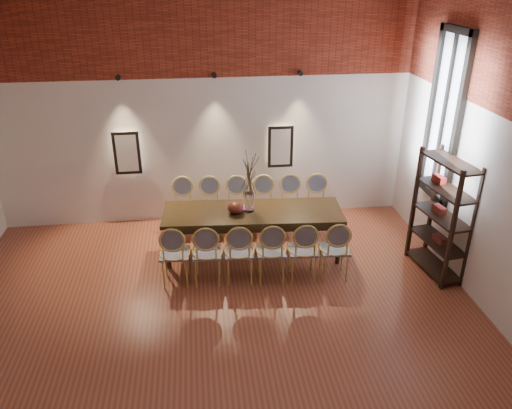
{
  "coord_description": "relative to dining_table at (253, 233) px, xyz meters",
  "views": [
    {
      "loc": [
        -0.14,
        -4.66,
        4.12
      ],
      "look_at": [
        0.66,
        1.7,
        1.05
      ],
      "focal_mm": 35.0,
      "sensor_mm": 36.0,
      "label": 1
    }
  ],
  "objects": [
    {
      "name": "chair_near_b",
      "position": [
        -0.73,
        -0.67,
        0.09
      ],
      "size": [
        0.47,
        0.47,
        0.94
      ],
      "primitive_type": null,
      "rotation": [
        0.0,
        0.0,
        -0.07
      ],
      "color": "tan",
      "rests_on": "floor"
    },
    {
      "name": "window_glass",
      "position": [
        2.8,
        -0.1,
        1.77
      ],
      "size": [
        0.02,
        0.78,
        2.38
      ],
      "primitive_type": "cube",
      "color": "silver",
      "rests_on": "wall_right"
    },
    {
      "name": "chair_far_b",
      "position": [
        -0.63,
        0.76,
        0.09
      ],
      "size": [
        0.47,
        0.47,
        0.94
      ],
      "primitive_type": null,
      "rotation": [
        0.0,
        0.0,
        3.07
      ],
      "color": "tan",
      "rests_on": "floor"
    },
    {
      "name": "bowl",
      "position": [
        -0.27,
        -0.03,
        0.46
      ],
      "size": [
        0.24,
        0.24,
        0.18
      ],
      "primitive_type": "ellipsoid",
      "color": "#592113",
      "rests_on": "dining_table"
    },
    {
      "name": "shelving_rack",
      "position": [
        2.62,
        -0.8,
        0.53
      ],
      "size": [
        0.52,
        1.04,
        1.8
      ],
      "primitive_type": null,
      "rotation": [
        0.0,
        0.0,
        0.14
      ],
      "color": "black",
      "rests_on": "floor"
    },
    {
      "name": "wall_back",
      "position": [
        -0.66,
        1.45,
        1.62
      ],
      "size": [
        7.0,
        0.1,
        4.0
      ],
      "primitive_type": "cube",
      "color": "silver",
      "rests_on": "ground"
    },
    {
      "name": "chair_far_e",
      "position": [
        0.73,
        0.67,
        0.09
      ],
      "size": [
        0.47,
        0.47,
        0.94
      ],
      "primitive_type": null,
      "rotation": [
        0.0,
        0.0,
        3.07
      ],
      "color": "tan",
      "rests_on": "floor"
    },
    {
      "name": "chair_far_a",
      "position": [
        -1.08,
        0.79,
        0.09
      ],
      "size": [
        0.47,
        0.47,
        0.94
      ],
      "primitive_type": null,
      "rotation": [
        0.0,
        0.0,
        3.07
      ],
      "color": "tan",
      "rests_on": "floor"
    },
    {
      "name": "spot_fixture_left",
      "position": [
        -1.96,
        1.32,
        2.17
      ],
      "size": [
        0.08,
        0.1,
        0.08
      ],
      "primitive_type": "cylinder",
      "rotation": [
        1.57,
        0.0,
        0.0
      ],
      "color": "black",
      "rests_on": "wall_back"
    },
    {
      "name": "chair_near_e",
      "position": [
        0.63,
        -0.76,
        0.09
      ],
      "size": [
        0.47,
        0.47,
        0.94
      ],
      "primitive_type": null,
      "rotation": [
        0.0,
        0.0,
        -0.07
      ],
      "color": "tan",
      "rests_on": "floor"
    },
    {
      "name": "dining_table",
      "position": [
        0.0,
        0.0,
        0.0
      ],
      "size": [
        2.78,
        1.06,
        0.75
      ],
      "primitive_type": "cube",
      "rotation": [
        0.0,
        0.0,
        -0.07
      ],
      "color": "#31220E",
      "rests_on": "floor"
    },
    {
      "name": "dried_branches",
      "position": [
        -0.05,
        0.0,
        0.98
      ],
      "size": [
        0.5,
        0.5,
        0.7
      ],
      "primitive_type": null,
      "color": "#473527",
      "rests_on": "vase"
    },
    {
      "name": "spot_fixture_right",
      "position": [
        0.94,
        1.32,
        2.17
      ],
      "size": [
        0.08,
        0.1,
        0.08
      ],
      "primitive_type": "cylinder",
      "rotation": [
        1.57,
        0.0,
        0.0
      ],
      "color": "black",
      "rests_on": "wall_back"
    },
    {
      "name": "chair_far_f",
      "position": [
        1.18,
        0.64,
        0.09
      ],
      "size": [
        0.47,
        0.47,
        0.94
      ],
      "primitive_type": null,
      "rotation": [
        0.0,
        0.0,
        3.07
      ],
      "color": "tan",
      "rests_on": "floor"
    },
    {
      "name": "brick_band_front",
      "position": [
        -0.66,
        -5.58,
        2.88
      ],
      "size": [
        7.0,
        0.02,
        1.5
      ],
      "primitive_type": "cube",
      "color": "maroon",
      "rests_on": "ground"
    },
    {
      "name": "chair_near_c",
      "position": [
        -0.28,
        -0.7,
        0.09
      ],
      "size": [
        0.47,
        0.47,
        0.94
      ],
      "primitive_type": null,
      "rotation": [
        0.0,
        0.0,
        -0.07
      ],
      "color": "tan",
      "rests_on": "floor"
    },
    {
      "name": "niche_right",
      "position": [
        0.64,
        1.35,
        0.93
      ],
      "size": [
        0.36,
        0.06,
        0.66
      ],
      "primitive_type": "cube",
      "color": "#FFEAC6",
      "rests_on": "wall_back"
    },
    {
      "name": "chair_far_c",
      "position": [
        -0.18,
        0.73,
        0.09
      ],
      "size": [
        0.47,
        0.47,
        0.94
      ],
      "primitive_type": null,
      "rotation": [
        0.0,
        0.0,
        3.07
      ],
      "color": "tan",
      "rests_on": "floor"
    },
    {
      "name": "window_mullion",
      "position": [
        2.78,
        -0.1,
        1.77
      ],
      "size": [
        0.06,
        0.06,
        2.4
      ],
      "primitive_type": "cube",
      "color": "black",
      "rests_on": "wall_right"
    },
    {
      "name": "chair_near_f",
      "position": [
        1.08,
        -0.79,
        0.09
      ],
      "size": [
        0.47,
        0.47,
        0.94
      ],
      "primitive_type": null,
      "rotation": [
        0.0,
        0.0,
        -0.07
      ],
      "color": "tan",
      "rests_on": "floor"
    },
    {
      "name": "floor",
      "position": [
        -0.66,
        -2.1,
        -0.39
      ],
      "size": [
        7.0,
        7.0,
        0.02
      ],
      "primitive_type": "cube",
      "color": "#9C4F35",
      "rests_on": "ground"
    },
    {
      "name": "chair_near_d",
      "position": [
        0.18,
        -0.73,
        0.09
      ],
      "size": [
        0.47,
        0.47,
        0.94
      ],
      "primitive_type": null,
      "rotation": [
        0.0,
        0.0,
        -0.07
      ],
      "color": "tan",
      "rests_on": "floor"
    },
    {
      "name": "chair_near_a",
      "position": [
        -1.18,
        -0.64,
        0.09
      ],
      "size": [
        0.47,
        0.47,
        0.94
      ],
      "primitive_type": null,
      "rotation": [
        0.0,
        0.0,
        -0.07
      ],
      "color": "tan",
      "rests_on": "floor"
    },
    {
      "name": "spot_fixture_mid",
      "position": [
        -0.46,
        1.32,
        2.17
      ],
      "size": [
        0.08,
        0.1,
        0.08
      ],
      "primitive_type": "cylinder",
      "rotation": [
        1.57,
        0.0,
        0.0
      ],
      "color": "black",
      "rests_on": "wall_back"
    },
    {
      "name": "window_frame",
      "position": [
        2.78,
        -0.1,
        1.77
      ],
      "size": [
        0.08,
        0.9,
        2.5
      ],
      "primitive_type": "cube",
      "color": "black",
      "rests_on": "wall_right"
    },
    {
      "name": "niche_left",
      "position": [
        -1.96,
        1.35,
        0.93
      ],
      "size": [
        0.36,
        0.06,
        0.66
      ],
      "primitive_type": "cube",
      "color": "#FFEAC6",
      "rests_on": "wall_back"
    },
    {
      "name": "book",
      "position": [
        -0.2,
        0.09,
        0.39
      ],
      "size": [
        0.27,
        0.2,
        0.03
      ],
      "primitive_type": "cube",
      "rotation": [
        0.0,
        0.0,
        -0.07
      ],
      "color": "#991F89",
      "rests_on": "dining_table"
    },
    {
      "name": "chair_far_d",
      "position": [
        0.28,
        0.7,
        0.09
      ],
      "size": [
        0.47,
        0.47,
        0.94
      ],
      "primitive_type": null,
      "rotation": [
        0.0,
        0.0,
        3.07
      ],
      "color": "tan",
      "rests_on": "floor"
    },
    {
      "name": "vase",
      "position": [
        -0.05,
        0.0,
        0.53
      ],
      "size": [
        0.14,
        0.14,
        0.3
      ],
      "primitive_type": "cylinder",
      "color": "silver",
      "rests_on": "dining_table"
    },
    {
      "name": "brick_band_back",
      "position": [
        -0.66,
        1.38,
        2.88
      ],
      "size": [
        7.0,
        0.02,
        1.5
      ],
      "primitive_type": "cube",
      "color": "maroon",
      "rests_on": "ground"
    }
  ]
}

